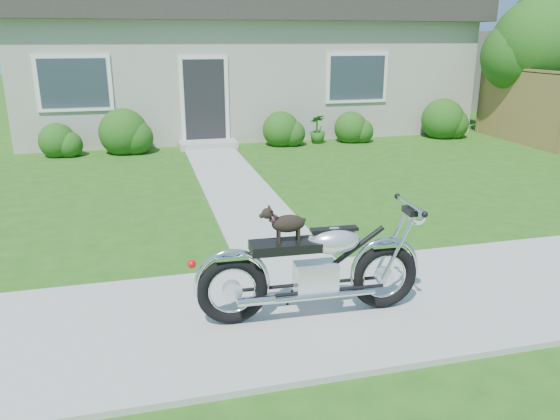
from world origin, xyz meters
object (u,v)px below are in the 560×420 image
at_px(tree_near, 543,49).
at_px(house, 241,53).
at_px(potted_plant_right, 318,129).
at_px(motorcycle_with_dog, 316,267).
at_px(potted_plant_left, 130,136).

bearing_deg(tree_near, house, 149.99).
height_order(potted_plant_right, motorcycle_with_dog, motorcycle_with_dog).
bearing_deg(house, potted_plant_left, -134.18).
relative_size(house, potted_plant_right, 17.27).
relative_size(tree_near, potted_plant_left, 4.62).
relative_size(tree_near, potted_plant_right, 4.94).
relative_size(house, motorcycle_with_dog, 5.67).
height_order(potted_plant_left, motorcycle_with_dog, motorcycle_with_dog).
relative_size(tree_near, motorcycle_with_dog, 1.62).
xyz_separation_m(house, potted_plant_left, (-3.35, -3.44, -1.77)).
bearing_deg(motorcycle_with_dog, potted_plant_left, 103.72).
distance_m(potted_plant_right, motorcycle_with_dog, 9.19).
distance_m(tree_near, potted_plant_right, 6.21).
xyz_separation_m(tree_near, motorcycle_with_dog, (-8.75, -8.03, -1.77)).
distance_m(potted_plant_left, potted_plant_right, 4.66).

